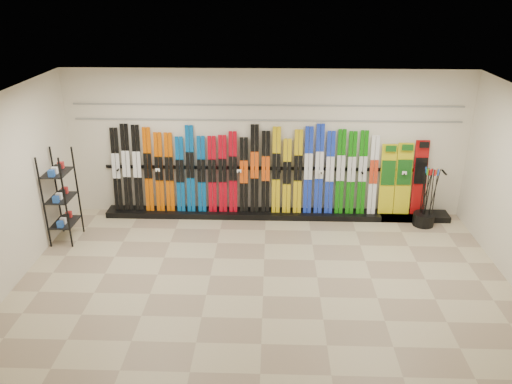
{
  "coord_description": "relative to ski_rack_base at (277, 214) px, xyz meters",
  "views": [
    {
      "loc": [
        0.11,
        -7.06,
        4.56
      ],
      "look_at": [
        -0.16,
        1.0,
        1.1
      ],
      "focal_mm": 35.0,
      "sensor_mm": 36.0,
      "label": 1
    }
  ],
  "objects": [
    {
      "name": "left_wall",
      "position": [
        -4.22,
        -2.28,
        1.44
      ],
      "size": [
        0.0,
        5.0,
        5.0
      ],
      "primitive_type": "plane",
      "rotation": [
        1.57,
        0.0,
        1.57
      ],
      "color": "beige",
      "rests_on": "floor"
    },
    {
      "name": "back_wall",
      "position": [
        -0.22,
        0.22,
        1.44
      ],
      "size": [
        8.0,
        0.0,
        8.0
      ],
      "primitive_type": "plane",
      "rotation": [
        1.57,
        0.0,
        0.0
      ],
      "color": "beige",
      "rests_on": "floor"
    },
    {
      "name": "accessory_rack",
      "position": [
        -3.97,
        -1.09,
        0.81
      ],
      "size": [
        0.4,
        0.6,
        1.74
      ],
      "primitive_type": "cube",
      "color": "black",
      "rests_on": "floor"
    },
    {
      "name": "pole_bin",
      "position": [
        2.94,
        -0.28,
        0.07
      ],
      "size": [
        0.41,
        0.41,
        0.25
      ],
      "primitive_type": "cylinder",
      "color": "black",
      "rests_on": "floor"
    },
    {
      "name": "skis",
      "position": [
        -0.67,
        0.06,
        0.9
      ],
      "size": [
        5.38,
        0.25,
        1.83
      ],
      "color": "black",
      "rests_on": "ski_rack_base"
    },
    {
      "name": "floor",
      "position": [
        -0.22,
        -2.28,
        -0.06
      ],
      "size": [
        8.0,
        8.0,
        0.0
      ],
      "primitive_type": "plane",
      "color": "gray",
      "rests_on": "ground"
    },
    {
      "name": "ceiling",
      "position": [
        -0.22,
        -2.28,
        2.94
      ],
      "size": [
        8.0,
        8.0,
        0.0
      ],
      "primitive_type": "plane",
      "rotation": [
        3.14,
        0.0,
        0.0
      ],
      "color": "silver",
      "rests_on": "back_wall"
    },
    {
      "name": "ski_rack_base",
      "position": [
        0.0,
        0.0,
        0.0
      ],
      "size": [
        8.0,
        0.4,
        0.12
      ],
      "primitive_type": "cube",
      "color": "black",
      "rests_on": "floor"
    },
    {
      "name": "snowboards",
      "position": [
        2.54,
        0.07,
        0.79
      ],
      "size": [
        0.93,
        0.23,
        1.52
      ],
      "color": "gold",
      "rests_on": "ski_rack_base"
    },
    {
      "name": "ski_poles",
      "position": [
        2.96,
        -0.28,
        0.55
      ],
      "size": [
        0.31,
        0.2,
        1.18
      ],
      "color": "black",
      "rests_on": "pole_bin"
    },
    {
      "name": "slatwall_rail_1",
      "position": [
        -0.22,
        0.2,
        2.24
      ],
      "size": [
        7.6,
        0.02,
        0.03
      ],
      "primitive_type": "cube",
      "color": "gray",
      "rests_on": "back_wall"
    },
    {
      "name": "slatwall_rail_0",
      "position": [
        -0.22,
        0.2,
        1.94
      ],
      "size": [
        7.6,
        0.02,
        0.03
      ],
      "primitive_type": "cube",
      "color": "gray",
      "rests_on": "back_wall"
    }
  ]
}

